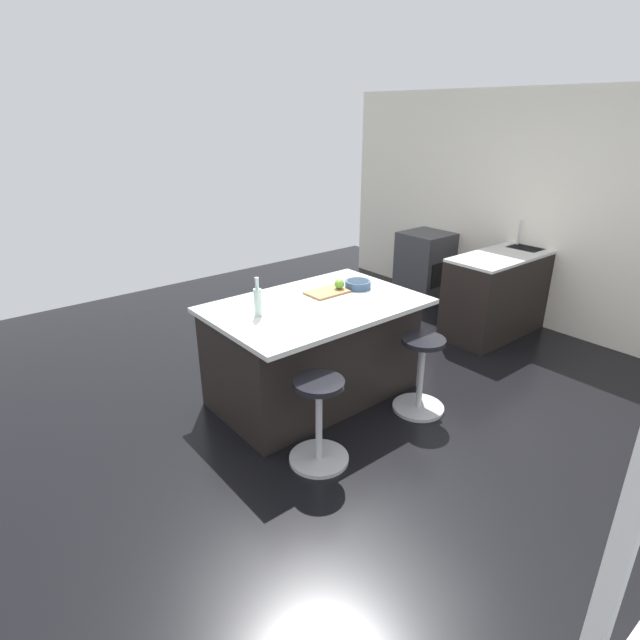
% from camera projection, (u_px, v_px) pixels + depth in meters
% --- Properties ---
extents(ground_plane, '(7.79, 7.79, 0.00)m').
position_uv_depth(ground_plane, '(332.00, 393.00, 4.64)').
color(ground_plane, black).
extents(interior_partition_left, '(0.12, 5.55, 2.64)m').
position_uv_depth(interior_partition_left, '(530.00, 210.00, 5.89)').
color(interior_partition_left, silver).
rests_on(interior_partition_left, ground_plane).
extents(sink_cabinet, '(1.91, 0.60, 1.21)m').
position_uv_depth(sink_cabinet, '(512.00, 288.00, 5.92)').
color(sink_cabinet, black).
rests_on(sink_cabinet, ground_plane).
extents(oven_range, '(0.60, 0.61, 0.90)m').
position_uv_depth(oven_range, '(425.00, 266.00, 6.86)').
color(oven_range, '#38383D').
rests_on(oven_range, ground_plane).
extents(kitchen_island, '(1.76, 1.17, 0.90)m').
position_uv_depth(kitchen_island, '(313.00, 349.00, 4.44)').
color(kitchen_island, black).
rests_on(kitchen_island, ground_plane).
extents(stool_by_window, '(0.44, 0.44, 0.67)m').
position_uv_depth(stool_by_window, '(421.00, 377.00, 4.27)').
color(stool_by_window, '#B7B7BC').
rests_on(stool_by_window, ground_plane).
extents(stool_middle, '(0.44, 0.44, 0.67)m').
position_uv_depth(stool_middle, '(319.00, 424.00, 3.63)').
color(stool_middle, '#B7B7BC').
rests_on(stool_middle, ground_plane).
extents(cutting_board, '(0.36, 0.24, 0.02)m').
position_uv_depth(cutting_board, '(327.00, 292.00, 4.47)').
color(cutting_board, olive).
rests_on(cutting_board, kitchen_island).
extents(apple_green, '(0.09, 0.09, 0.09)m').
position_uv_depth(apple_green, '(339.00, 284.00, 4.51)').
color(apple_green, '#609E2D').
rests_on(apple_green, cutting_board).
extents(water_bottle, '(0.06, 0.06, 0.31)m').
position_uv_depth(water_bottle, '(258.00, 301.00, 3.94)').
color(water_bottle, silver).
rests_on(water_bottle, kitchen_island).
extents(fruit_bowl, '(0.23, 0.23, 0.07)m').
position_uv_depth(fruit_bowl, '(358.00, 284.00, 4.59)').
color(fruit_bowl, '#334C6B').
rests_on(fruit_bowl, kitchen_island).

